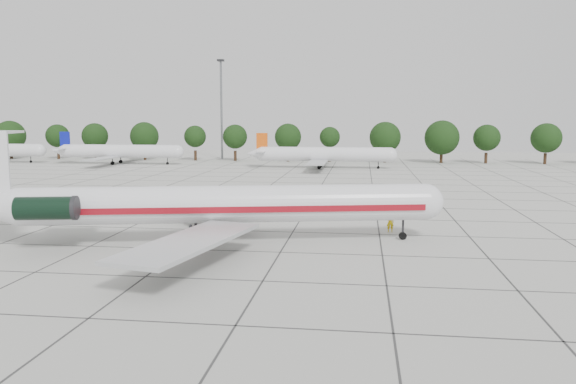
% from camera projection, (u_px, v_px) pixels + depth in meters
% --- Properties ---
extents(ground, '(260.00, 260.00, 0.00)m').
position_uv_depth(ground, '(293.00, 232.00, 52.38)').
color(ground, beige).
rests_on(ground, ground).
extents(apron_joints, '(170.00, 170.00, 0.02)m').
position_uv_depth(apron_joints, '(308.00, 207.00, 67.12)').
color(apron_joints, '#383838').
rests_on(apron_joints, ground).
extents(main_airliner, '(40.35, 31.33, 9.56)m').
position_uv_depth(main_airliner, '(200.00, 204.00, 47.29)').
color(main_airliner, silver).
rests_on(main_airliner, ground).
extents(ground_crew, '(0.68, 0.45, 1.86)m').
position_uv_depth(ground_crew, '(390.00, 222.00, 52.29)').
color(ground_crew, gold).
rests_on(ground_crew, ground).
extents(bg_airliner_b, '(28.24, 27.20, 7.40)m').
position_uv_depth(bg_airliner_b, '(120.00, 151.00, 129.14)').
color(bg_airliner_b, silver).
rests_on(bg_airliner_b, ground).
extents(bg_airliner_c, '(28.24, 27.20, 7.40)m').
position_uv_depth(bg_airliner_c, '(324.00, 155.00, 118.28)').
color(bg_airliner_c, silver).
rests_on(bg_airliner_c, ground).
extents(tree_line, '(249.86, 8.44, 10.22)m').
position_uv_depth(tree_line, '(288.00, 137.00, 136.65)').
color(tree_line, '#332114').
rests_on(tree_line, ground).
extents(floodlight_mast, '(1.60, 1.60, 25.45)m').
position_uv_depth(floodlight_mast, '(221.00, 103.00, 144.82)').
color(floodlight_mast, slate).
rests_on(floodlight_mast, ground).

